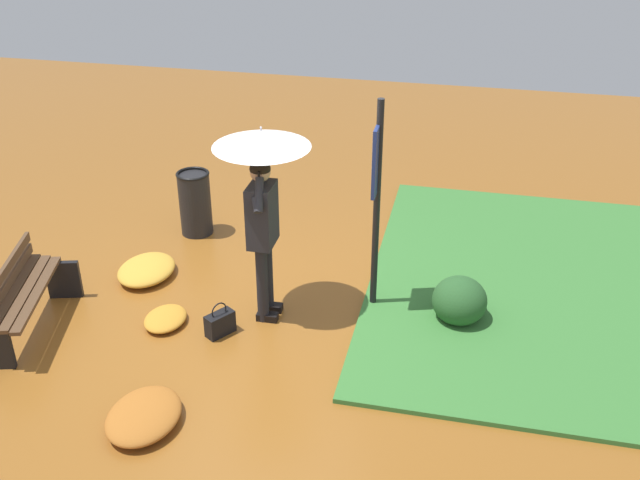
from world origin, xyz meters
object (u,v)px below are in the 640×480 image
(info_sign_post, at_px, (377,183))
(trash_bin, at_px, (195,203))
(park_bench, at_px, (24,296))
(person_with_umbrella, at_px, (262,177))
(handbag, at_px, (220,323))

(info_sign_post, xyz_separation_m, trash_bin, (1.19, 2.46, -1.03))
(park_bench, xyz_separation_m, trash_bin, (2.40, -0.89, 0.02))
(person_with_umbrella, relative_size, park_bench, 1.42)
(person_with_umbrella, relative_size, handbag, 5.53)
(info_sign_post, bearing_deg, park_bench, 109.86)
(handbag, bearing_deg, park_bench, 100.32)
(person_with_umbrella, xyz_separation_m, trash_bin, (1.53, 1.38, -1.13))
(person_with_umbrella, bearing_deg, park_bench, 110.77)
(handbag, distance_m, trash_bin, 2.31)
(person_with_umbrella, distance_m, trash_bin, 2.36)
(person_with_umbrella, height_order, info_sign_post, info_sign_post)
(person_with_umbrella, relative_size, info_sign_post, 0.89)
(handbag, relative_size, trash_bin, 0.44)
(park_bench, height_order, trash_bin, trash_bin)
(info_sign_post, height_order, park_bench, info_sign_post)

